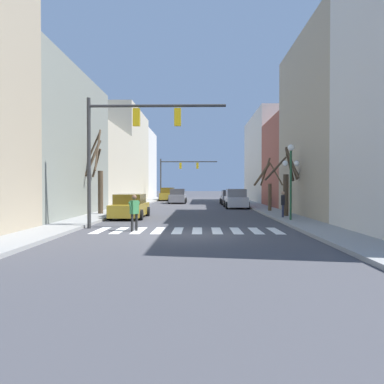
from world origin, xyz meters
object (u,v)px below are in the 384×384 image
street_lamp_right_corner (291,166)px  car_driving_toward_lane (230,198)px  pedestrian_on_left_sidewalk (283,202)px  street_tree_right_near (287,182)px  traffic_signal_near (128,134)px  car_parked_left_near (168,195)px  car_parked_left_mid (130,207)px  street_tree_left_mid (98,178)px  street_tree_right_mid (268,186)px  car_parked_right_near (236,199)px  traffic_signal_far (178,170)px  car_driving_away_lane (178,196)px  pedestrian_waiting_at_curb (134,210)px

street_lamp_right_corner → car_driving_toward_lane: size_ratio=0.88×
pedestrian_on_left_sidewalk → street_tree_right_near: street_tree_right_near is taller
traffic_signal_near → car_parked_left_near: traffic_signal_near is taller
car_parked_left_near → street_tree_right_near: bearing=-159.8°
street_lamp_right_corner → street_tree_right_near: (0.51, 3.03, -0.86)m
car_parked_left_mid → street_tree_left_mid: size_ratio=0.83×
car_parked_left_mid → street_tree_right_mid: size_ratio=1.18×
traffic_signal_near → car_parked_left_mid: traffic_signal_near is taller
street_lamp_right_corner → street_tree_left_mid: 12.93m
street_tree_right_mid → street_tree_right_near: bearing=-85.2°
traffic_signal_near → car_driving_toward_lane: (6.78, 22.90, -3.85)m
car_parked_right_near → street_tree_left_mid: bearing=131.1°
street_tree_right_mid → street_tree_left_mid: bearing=-165.0°
traffic_signal_far → street_tree_right_mid: (8.20, -22.44, -2.19)m
car_driving_away_lane → traffic_signal_far: bearing=-177.1°
street_lamp_right_corner → car_driving_away_lane: (-7.71, 22.70, -2.36)m
pedestrian_on_left_sidewalk → car_driving_away_lane: bearing=-151.3°
car_parked_left_mid → car_parked_left_near: 27.64m
street_tree_left_mid → street_lamp_right_corner: bearing=-20.3°
car_driving_away_lane → pedestrian_waiting_at_curb: (-0.39, -26.76, 0.19)m
car_parked_left_mid → car_parked_right_near: size_ratio=1.04×
car_driving_toward_lane → pedestrian_waiting_at_curb: bearing=165.2°
pedestrian_on_left_sidewalk → street_tree_right_mid: (0.15, 5.93, 0.96)m
pedestrian_on_left_sidewalk → street_tree_right_mid: 6.01m
car_parked_left_mid → street_tree_right_near: (10.08, 0.28, 1.57)m
car_driving_toward_lane → street_tree_right_mid: bearing=-171.1°
car_driving_toward_lane → traffic_signal_far: bearing=31.4°
street_lamp_right_corner → car_parked_left_near: (-9.54, 30.39, -2.32)m
traffic_signal_far → street_tree_right_near: size_ratio=1.77×
car_parked_left_near → pedestrian_waiting_at_curb: car_parked_left_near is taller
traffic_signal_near → street_tree_left_mid: traffic_signal_near is taller
street_lamp_right_corner → street_tree_right_mid: (0.12, 7.76, -1.11)m
car_parked_left_mid → car_driving_toward_lane: size_ratio=1.00×
pedestrian_on_left_sidewalk → street_tree_right_near: size_ratio=0.36×
traffic_signal_near → car_parked_left_near: bearing=91.7°
car_driving_away_lane → car_parked_left_mid: bearing=-5.3°
traffic_signal_far → car_parked_right_near: 18.17m
pedestrian_waiting_at_curb → street_lamp_right_corner: bearing=-30.1°
street_lamp_right_corner → car_parked_left_mid: 10.25m
car_parked_right_near → car_driving_toward_lane: bearing=0.1°
pedestrian_waiting_at_curb → street_tree_right_mid: bearing=-1.5°
pedestrian_on_left_sidewalk → street_tree_left_mid: (-12.08, 2.66, 1.54)m
car_driving_toward_lane → street_tree_right_near: street_tree_right_near is taller
car_parked_left_mid → car_driving_away_lane: car_driving_away_lane is taller
car_driving_away_lane → street_tree_left_mid: street_tree_left_mid is taller
car_parked_left_mid → car_driving_away_lane: (1.86, 19.95, 0.07)m
street_tree_right_near → street_tree_right_mid: 4.75m
car_parked_left_mid → street_tree_left_mid: 3.62m
car_parked_left_near → car_driving_toward_lane: size_ratio=1.01×
car_parked_left_near → street_tree_right_mid: street_tree_right_mid is taller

